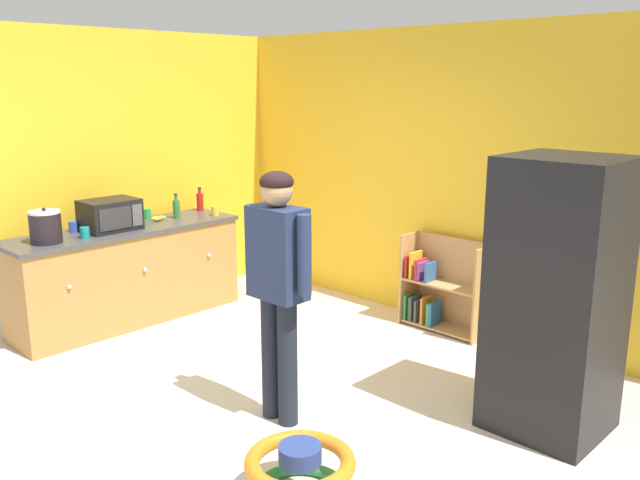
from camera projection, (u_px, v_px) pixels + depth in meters
ground_plane at (260, 405)px, 4.66m from camera, size 12.00×12.00×0.00m
back_wall at (453, 180)px, 5.98m from camera, size 5.20×0.06×2.70m
left_side_wall at (146, 170)px, 6.68m from camera, size 0.06×2.99×2.70m
kitchen_counter at (128, 274)px, 6.23m from camera, size 0.65×2.18×0.90m
refrigerator at (557, 297)px, 4.19m from camera, size 0.73×0.68×1.78m
bookshelf at (440, 290)px, 6.05m from camera, size 0.80×0.28×0.85m
standing_person at (278, 275)px, 4.24m from camera, size 0.57×0.22×1.68m
baby_walker at (300, 473)px, 3.58m from camera, size 0.60×0.60×0.32m
microwave at (110, 215)px, 6.00m from camera, size 0.37×0.48×0.28m
crock_pot at (45, 227)px, 5.52m from camera, size 0.26×0.26×0.30m
banana_bunch at (159, 218)px, 6.43m from camera, size 0.12×0.16×0.04m
ketchup_bottle at (200, 201)px, 6.91m from camera, size 0.07×0.07×0.25m
green_glass_bottle at (176, 208)px, 6.53m from camera, size 0.07×0.07×0.25m
blue_cup at (73, 227)px, 5.95m from camera, size 0.08×0.08×0.09m
yellow_cup at (215, 211)px, 6.68m from camera, size 0.08×0.08×0.09m
green_cup at (147, 214)px, 6.53m from camera, size 0.08×0.08×0.09m
teal_cup at (85, 233)px, 5.71m from camera, size 0.08×0.08×0.09m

